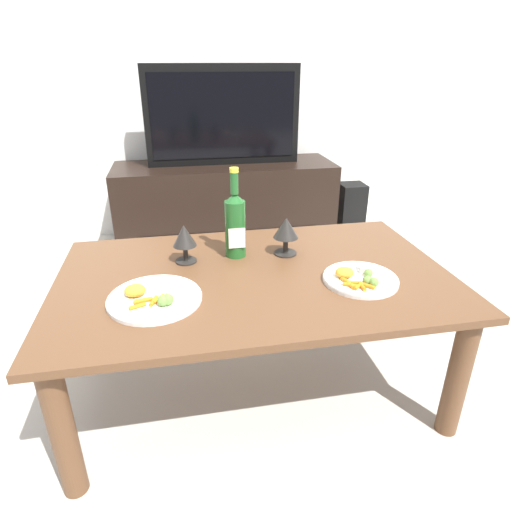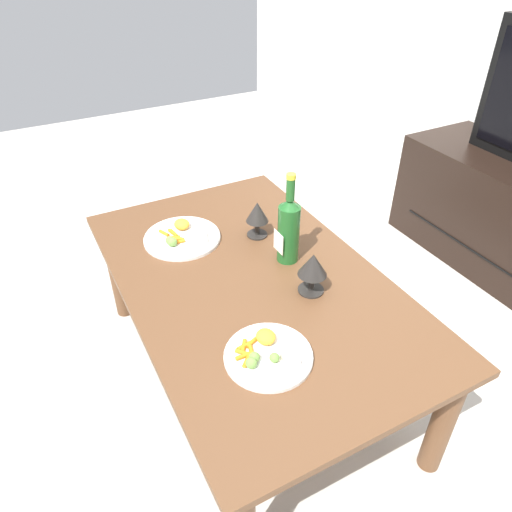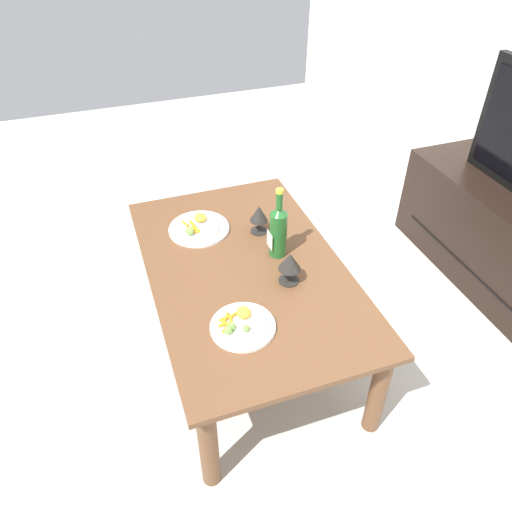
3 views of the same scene
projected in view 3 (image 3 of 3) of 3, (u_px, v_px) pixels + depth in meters
ground_plane at (247, 343)px, 2.39m from camera, size 6.40×6.40×0.00m
dining_table at (246, 280)px, 2.14m from camera, size 1.31×0.81×0.48m
wine_bottle at (278, 230)px, 2.08m from camera, size 0.07×0.08×0.33m
goblet_left at (259, 215)px, 2.23m from camera, size 0.08×0.08×0.14m
goblet_right at (290, 263)px, 1.96m from camera, size 0.09×0.09×0.14m
dinner_plate_left at (199, 228)px, 2.29m from camera, size 0.28×0.28×0.05m
dinner_plate_right at (242, 325)px, 1.81m from camera, size 0.24×0.24×0.05m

